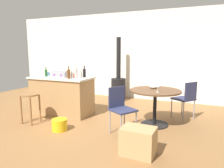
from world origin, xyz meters
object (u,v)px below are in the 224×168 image
folding_chair_near (121,107)px  bottle_4 (76,73)px  kitchen_island (62,95)px  plastic_bucket (59,125)px  bottle_1 (69,74)px  cup_2 (74,75)px  bottle_3 (81,74)px  bottle_2 (46,73)px  bottle_0 (72,75)px  cardboard_box (138,141)px  dining_table (155,98)px  serving_bowl (153,86)px  wine_glass (158,87)px  bottle_5 (84,73)px  wood_stove (118,85)px  toolbox (61,74)px  folding_chair_far (186,97)px  cup_1 (61,73)px  wooden_stool (30,101)px  cup_0 (48,74)px

folding_chair_near → bottle_4: bearing=159.3°
kitchen_island → plastic_bucket: 1.18m
bottle_1 → cup_2: bearing=89.1°
bottle_1 → bottle_3: 0.33m
bottle_2 → bottle_3: bottle_2 is taller
bottle_0 → cardboard_box: (1.88, -1.12, -0.77)m
dining_table → folding_chair_near: 0.83m
bottle_2 → serving_bowl: (2.54, 0.34, -0.22)m
wine_glass → cardboard_box: size_ratio=0.29×
dining_table → bottle_5: bearing=176.3°
dining_table → bottle_5: bottle_5 is taller
bottle_5 → serving_bowl: size_ratio=1.50×
wood_stove → bottle_3: wood_stove is taller
toolbox → bottle_5: bearing=21.0°
kitchen_island → bottle_3: bearing=11.4°
plastic_bucket → wood_stove: bearing=86.8°
wood_stove → bottle_5: wood_stove is taller
wine_glass → serving_bowl: size_ratio=0.80×
kitchen_island → bottle_0: bottle_0 is taller
cup_2 → wine_glass: cup_2 is taller
folding_chair_far → bottle_4: size_ratio=2.68×
bottle_4 → cup_1: size_ratio=2.83×
folding_chair_near → bottle_1: bearing=164.3°
wooden_stool → bottle_0: size_ratio=3.28×
bottle_3 → cup_0: 0.95m
bottle_0 → cup_2: bottle_0 is taller
wood_stove → wine_glass: bearing=-51.1°
folding_chair_far → wood_stove: bearing=151.7°
wooden_stool → wine_glass: bearing=15.1°
kitchen_island → wine_glass: 2.36m
bottle_0 → wine_glass: bottle_0 is taller
bottle_1 → wine_glass: bottle_1 is taller
dining_table → bottle_2: bearing=-176.7°
toolbox → serving_bowl: toolbox is taller
cup_1 → serving_bowl: bearing=1.0°
kitchen_island → bottle_1: bottle_1 is taller
dining_table → serving_bowl: (-0.08, 0.19, 0.21)m
toolbox → bottle_4: bearing=-11.9°
toolbox → wine_glass: (2.32, -0.13, -0.12)m
cup_2 → folding_chair_near: bearing=-22.9°
folding_chair_far → bottle_2: size_ratio=3.71×
bottle_1 → plastic_bucket: (0.27, -0.74, -0.89)m
bottle_1 → cup_2: size_ratio=2.45×
serving_bowl → cardboard_box: serving_bowl is taller
kitchen_island → wooden_stool: size_ratio=2.39×
folding_chair_far → cardboard_box: 2.02m
folding_chair_near → cardboard_box: size_ratio=1.75×
bottle_0 → cup_0: 0.90m
dining_table → bottle_2: (-2.62, -0.15, 0.42)m
folding_chair_far → wine_glass: wine_glass is taller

